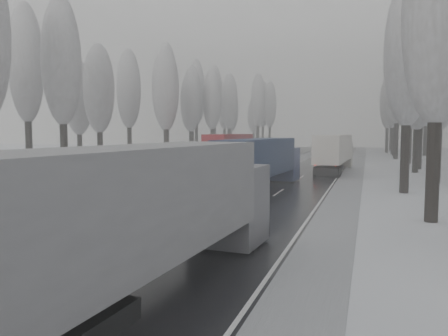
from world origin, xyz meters
The scene contains 52 objects.
carriageway_right centered at (5.25, 30.00, 0.01)m, with size 7.50×200.00×0.03m, color black.
carriageway_left centered at (-5.25, 30.00, 0.01)m, with size 7.50×200.00×0.03m, color black.
median_slush centered at (0.00, 30.00, 0.02)m, with size 3.00×200.00×0.04m, color #A3A6AB.
shoulder_right centered at (10.20, 30.00, 0.02)m, with size 2.40×200.00×0.04m, color #A3A6AB.
shoulder_left centered at (-10.20, 30.00, 0.02)m, with size 2.40×200.00×0.04m, color #A3A6AB.
median_guardrail centered at (0.00, 29.99, 0.60)m, with size 0.12×200.00×0.76m.
tree_16 centered at (15.04, 15.67, 10.67)m, with size 3.60×3.60×16.53m.
tree_18 centered at (14.51, 27.03, 10.70)m, with size 3.60×3.60×16.58m.
tree_20 centered at (17.90, 35.17, 10.14)m, with size 3.60×3.60×15.71m.
tree_22 centered at (17.02, 45.60, 10.24)m, with size 3.60×3.60×15.86m.
tree_24 centered at (17.90, 51.02, 13.19)m, with size 3.60×3.60×20.49m.
tree_26 centered at (17.56, 61.27, 12.10)m, with size 3.60×3.60×18.78m.
tree_28 centered at (16.34, 71.95, 12.64)m, with size 3.60×3.60×19.62m.
tree_29 centered at (23.71, 75.95, 11.67)m, with size 3.60×3.60×18.11m.
tree_30 centered at (16.56, 81.70, 11.52)m, with size 3.60×3.60×17.86m.
tree_31 centered at (22.48, 85.70, 11.97)m, with size 3.60×3.60×18.58m.
tree_32 centered at (16.63, 89.21, 11.18)m, with size 3.60×3.60×17.33m.
tree_33 centered at (19.77, 93.21, 9.26)m, with size 3.60×3.60×14.33m.
tree_34 centered at (15.73, 96.32, 11.37)m, with size 3.60×3.60×17.63m.
tree_35 centered at (24.94, 100.32, 11.77)m, with size 3.60×3.60×18.25m.
tree_36 centered at (17.04, 106.16, 13.02)m, with size 3.60×3.60×20.23m.
tree_37 centered at (24.02, 110.16, 10.56)m, with size 3.60×3.60×16.37m.
tree_38 centered at (18.73, 116.73, 11.59)m, with size 3.60×3.60×17.97m.
tree_39 centered at (21.55, 120.73, 10.45)m, with size 3.60×3.60×16.19m.
tree_58 centered at (-15.13, 24.57, 11.10)m, with size 3.60×3.60×17.21m.
tree_59 centered at (-22.80, 28.57, 11.87)m, with size 3.60×3.60×18.41m.
tree_60 centered at (-17.75, 34.20, 9.59)m, with size 3.60×3.60×14.84m.
tree_61 centered at (-23.52, 38.20, 9.02)m, with size 3.60×3.60×13.95m.
tree_62 centered at (-13.94, 43.73, 10.36)m, with size 3.60×3.60×16.04m.
tree_63 centered at (-21.85, 47.73, 10.89)m, with size 3.60×3.60×16.88m.
tree_64 centered at (-18.26, 52.71, 9.96)m, with size 3.60×3.60×15.42m.
tree_65 centered at (-20.05, 56.71, 12.55)m, with size 3.60×3.60×19.48m.
tree_66 centered at (-18.16, 62.35, 9.84)m, with size 3.60×3.60×15.23m.
tree_67 centered at (-19.54, 66.35, 11.03)m, with size 3.60×3.60×17.09m.
tree_68 centered at (-16.58, 69.11, 10.75)m, with size 3.60×3.60×16.65m.
tree_69 centered at (-21.42, 73.11, 12.46)m, with size 3.60×3.60×19.35m.
tree_70 centered at (-16.33, 79.19, 11.03)m, with size 3.60×3.60×17.09m.
tree_71 centered at (-21.09, 83.19, 12.63)m, with size 3.60×3.60×19.61m.
tree_72 centered at (-18.93, 88.54, 9.76)m, with size 3.60×3.60×15.11m.
tree_73 centered at (-21.82, 92.54, 11.11)m, with size 3.60×3.60×17.22m.
tree_74 centered at (-15.07, 99.33, 12.67)m, with size 3.60×3.60×19.68m.
tree_75 centered at (-24.20, 103.33, 11.99)m, with size 3.60×3.60×18.60m.
tree_76 centered at (-14.05, 108.72, 11.95)m, with size 3.60×3.60×18.55m.
tree_77 centered at (-19.66, 112.72, 9.26)m, with size 3.60×3.60×14.32m.
tree_78 centered at (-17.56, 115.31, 12.59)m, with size 3.60×3.60×19.55m.
tree_79 centered at (-20.33, 119.31, 11.01)m, with size 3.60×3.60×17.07m.
truck_grey_tarp centered at (5.99, 0.98, 2.54)m, with size 3.74×17.12×4.36m.
truck_blue_box centered at (3.67, 25.22, 2.44)m, with size 3.75×16.44×4.18m.
truck_cream_box centered at (8.12, 43.26, 2.55)m, with size 3.56×17.16×4.37m.
box_truck_distant centered at (3.85, 73.47, 1.40)m, with size 2.69×7.49×2.75m.
truck_red_white centered at (-4.77, 22.62, 2.16)m, with size 2.46×14.49×3.71m.
truck_red_red centered at (-5.00, 42.81, 2.59)m, with size 3.20×17.39×4.44m.
Camera 1 is at (11.80, -9.31, 4.74)m, focal length 35.00 mm.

